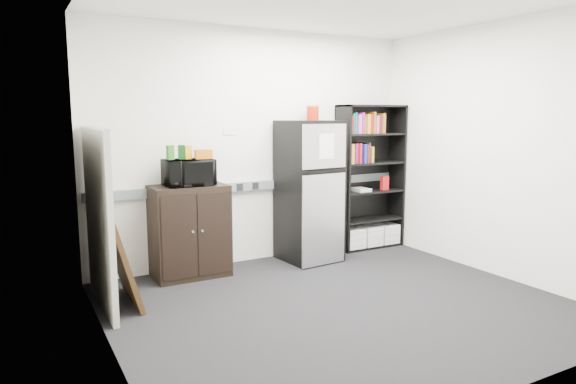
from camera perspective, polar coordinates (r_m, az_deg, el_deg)
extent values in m
plane|color=black|center=(4.84, 5.79, -12.35)|extent=(4.00, 4.00, 0.00)
cube|color=white|center=(6.06, -3.48, 5.00)|extent=(4.00, 0.02, 2.70)
cube|color=white|center=(5.91, 22.22, 4.30)|extent=(0.02, 3.50, 2.70)
cube|color=white|center=(3.78, -19.74, 2.36)|extent=(0.02, 3.50, 2.70)
cube|color=slate|center=(6.07, -3.32, 0.75)|extent=(3.92, 0.05, 0.10)
cube|color=white|center=(5.90, -6.56, 6.81)|extent=(0.14, 0.00, 0.10)
cube|color=black|center=(6.48, 6.05, 1.43)|extent=(0.02, 0.34, 1.85)
cube|color=black|center=(7.01, 11.93, 1.83)|extent=(0.02, 0.34, 1.85)
cube|color=black|center=(6.87, 8.28, 1.79)|extent=(0.90, 0.02, 1.85)
cube|color=black|center=(6.69, 9.30, 9.42)|extent=(0.90, 0.34, 0.02)
cube|color=black|center=(6.90, 8.93, -5.84)|extent=(0.85, 0.32, 0.03)
cube|color=black|center=(6.83, 9.00, -2.99)|extent=(0.85, 0.32, 0.03)
cube|color=black|center=(6.76, 9.07, 0.08)|extent=(0.85, 0.32, 0.02)
cube|color=black|center=(6.72, 9.15, 3.21)|extent=(0.85, 0.32, 0.02)
cube|color=black|center=(6.69, 9.22, 6.36)|extent=(0.85, 0.32, 0.02)
cube|color=silver|center=(6.70, 7.07, -5.04)|extent=(0.25, 0.30, 0.25)
cube|color=silver|center=(6.86, 8.98, -4.75)|extent=(0.25, 0.30, 0.25)
cube|color=silver|center=(7.03, 10.79, -4.47)|extent=(0.25, 0.30, 0.25)
cube|color=gray|center=(4.93, -20.29, -2.79)|extent=(0.05, 1.30, 1.60)
cube|color=#B2B2B7|center=(4.84, -20.79, 6.65)|extent=(0.06, 1.30, 0.02)
cube|color=black|center=(5.61, -10.87, -4.26)|extent=(0.79, 0.49, 0.99)
cube|color=black|center=(5.33, -11.98, -5.00)|extent=(0.36, 0.01, 0.87)
cube|color=black|center=(5.44, -8.15, -4.60)|extent=(0.36, 0.01, 0.87)
cylinder|color=#B2B2B7|center=(5.34, -10.51, -4.37)|extent=(0.02, 0.02, 0.02)
cylinder|color=#B2B2B7|center=(5.37, -9.50, -4.27)|extent=(0.02, 0.02, 0.02)
imported|color=black|center=(5.49, -11.00, 2.14)|extent=(0.51, 0.35, 0.28)
cube|color=#255F1B|center=(5.45, -12.95, 4.29)|extent=(0.08, 0.07, 0.15)
cube|color=#0C360F|center=(5.49, -11.75, 4.35)|extent=(0.08, 0.06, 0.15)
cube|color=orange|center=(5.51, -11.03, 4.34)|extent=(0.07, 0.05, 0.14)
cube|color=#CD6B14|center=(5.51, -9.37, 4.18)|extent=(0.19, 0.12, 0.10)
cube|color=black|center=(6.08, 2.38, 0.01)|extent=(0.68, 0.68, 1.64)
cube|color=silver|center=(5.75, 4.09, 5.09)|extent=(0.60, 0.07, 0.49)
cube|color=silver|center=(5.86, 4.00, -3.10)|extent=(0.60, 0.07, 1.05)
cube|color=black|center=(5.76, 4.12, 2.32)|extent=(0.60, 0.06, 0.03)
cube|color=white|center=(5.75, 4.33, 5.09)|extent=(0.21, 0.02, 0.28)
cube|color=black|center=(6.01, 2.43, 7.86)|extent=(0.68, 0.68, 0.02)
cylinder|color=#AE1B08|center=(6.18, 2.76, 8.80)|extent=(0.15, 0.15, 0.18)
cylinder|color=gold|center=(6.18, 2.76, 9.72)|extent=(0.15, 0.15, 0.02)
cube|color=black|center=(4.93, -18.47, -6.24)|extent=(0.30, 0.78, 0.98)
cube|color=silver|center=(4.94, -18.19, -6.21)|extent=(0.23, 0.66, 0.83)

